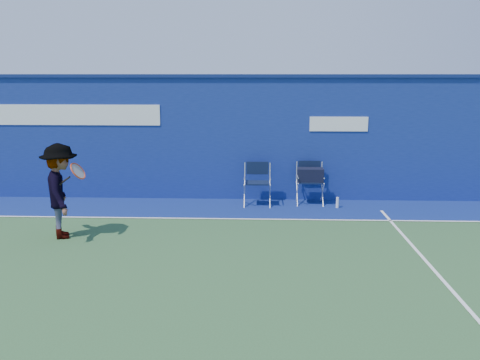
{
  "coord_description": "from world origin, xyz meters",
  "views": [
    {
      "loc": [
        1.69,
        -7.36,
        3.1
      ],
      "look_at": [
        1.3,
        2.6,
        1.0
      ],
      "focal_mm": 38.0,
      "sensor_mm": 36.0,
      "label": 1
    }
  ],
  "objects_px": {
    "directors_chair_left": "(257,192)",
    "tennis_player": "(61,191)",
    "directors_chair_right": "(310,187)",
    "water_bottle": "(337,203)"
  },
  "relations": [
    {
      "from": "directors_chair_left",
      "to": "directors_chair_right",
      "type": "distance_m",
      "value": 1.28
    },
    {
      "from": "directors_chair_left",
      "to": "water_bottle",
      "type": "distance_m",
      "value": 1.9
    },
    {
      "from": "directors_chair_left",
      "to": "tennis_player",
      "type": "xyz_separation_m",
      "value": [
        -3.72,
        -2.55,
        0.59
      ]
    },
    {
      "from": "directors_chair_right",
      "to": "water_bottle",
      "type": "bearing_deg",
      "value": -30.06
    },
    {
      "from": "water_bottle",
      "to": "tennis_player",
      "type": "xyz_separation_m",
      "value": [
        -5.61,
        -2.36,
        0.78
      ]
    },
    {
      "from": "directors_chair_right",
      "to": "water_bottle",
      "type": "height_order",
      "value": "directors_chair_right"
    },
    {
      "from": "directors_chair_left",
      "to": "water_bottle",
      "type": "xyz_separation_m",
      "value": [
        1.88,
        -0.19,
        -0.19
      ]
    },
    {
      "from": "directors_chair_left",
      "to": "tennis_player",
      "type": "relative_size",
      "value": 0.56
    },
    {
      "from": "directors_chair_right",
      "to": "tennis_player",
      "type": "xyz_separation_m",
      "value": [
        -4.99,
        -2.72,
        0.48
      ]
    },
    {
      "from": "directors_chair_left",
      "to": "directors_chair_right",
      "type": "bearing_deg",
      "value": 7.5
    }
  ]
}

